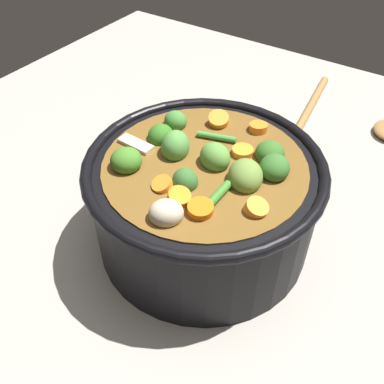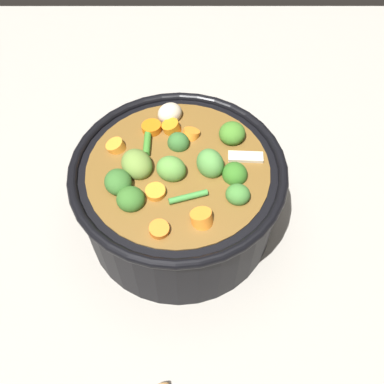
{
  "view_description": "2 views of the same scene",
  "coord_description": "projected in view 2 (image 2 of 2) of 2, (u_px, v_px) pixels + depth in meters",
  "views": [
    {
      "loc": [
        0.19,
        -0.31,
        0.41
      ],
      "look_at": [
        -0.0,
        -0.02,
        0.09
      ],
      "focal_mm": 40.35,
      "sensor_mm": 36.0,
      "label": 1
    },
    {
      "loc": [
        -0.02,
        0.32,
        0.52
      ],
      "look_at": [
        -0.02,
        0.02,
        0.09
      ],
      "focal_mm": 39.69,
      "sensor_mm": 36.0,
      "label": 2
    }
  ],
  "objects": [
    {
      "name": "cooking_pot",
      "position": [
        179.0,
        193.0,
        0.56
      ],
      "size": [
        0.27,
        0.27,
        0.14
      ],
      "color": "black",
      "rests_on": "ground_plane"
    },
    {
      "name": "ground_plane",
      "position": [
        180.0,
        220.0,
        0.61
      ],
      "size": [
        1.1,
        1.1,
        0.0
      ],
      "primitive_type": "plane",
      "color": "#9E998E"
    }
  ]
}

